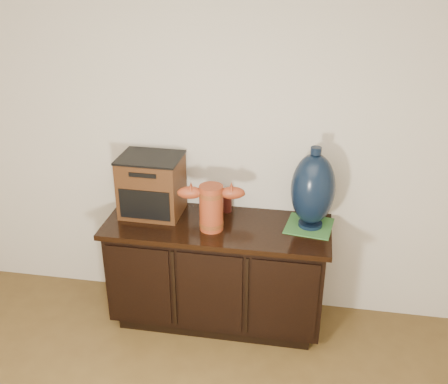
% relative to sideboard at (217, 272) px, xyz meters
% --- Properties ---
extents(sideboard, '(1.46, 0.56, 0.75)m').
position_rel_sideboard_xyz_m(sideboard, '(0.00, 0.00, 0.00)').
color(sideboard, black).
rests_on(sideboard, ground).
extents(terracotta_vessel, '(0.43, 0.18, 0.30)m').
position_rel_sideboard_xyz_m(terracotta_vessel, '(-0.02, -0.06, 0.54)').
color(terracotta_vessel, '#A13E1D').
rests_on(terracotta_vessel, sideboard).
extents(tv_radio, '(0.41, 0.33, 0.40)m').
position_rel_sideboard_xyz_m(tv_radio, '(-0.45, 0.09, 0.57)').
color(tv_radio, '#422410').
rests_on(tv_radio, sideboard).
extents(green_mat, '(0.32, 0.32, 0.01)m').
position_rel_sideboard_xyz_m(green_mat, '(0.59, 0.07, 0.37)').
color(green_mat, '#336B30').
rests_on(green_mat, sideboard).
extents(lamp_base, '(0.31, 0.31, 0.53)m').
position_rel_sideboard_xyz_m(lamp_base, '(0.59, 0.07, 0.63)').
color(lamp_base, black).
rests_on(lamp_base, green_mat).
extents(spray_can, '(0.06, 0.06, 0.18)m').
position_rel_sideboard_xyz_m(spray_can, '(0.03, 0.19, 0.46)').
color(spray_can, '#5C170F').
rests_on(spray_can, sideboard).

